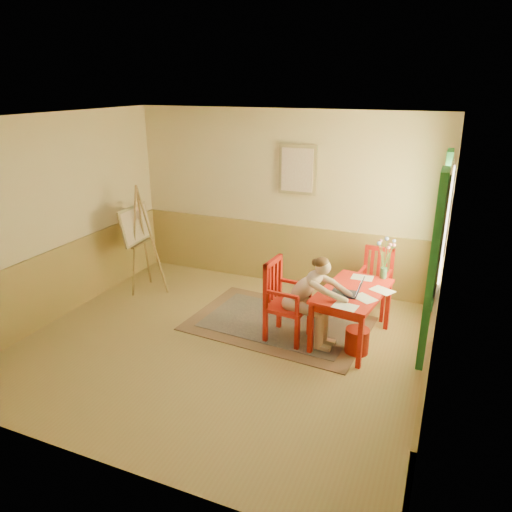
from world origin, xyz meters
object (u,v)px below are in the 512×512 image
at_px(figure, 309,296).
at_px(easel, 138,229).
at_px(laptop, 349,291).
at_px(chair_back, 375,282).
at_px(chair_left, 284,301).
at_px(table, 353,296).

height_order(figure, easel, easel).
relative_size(figure, laptop, 3.17).
height_order(laptop, easel, easel).
bearing_deg(chair_back, easel, -170.68).
bearing_deg(chair_left, figure, -2.73).
height_order(table, chair_back, chair_back).
distance_m(table, laptop, 0.22).
xyz_separation_m(chair_left, laptop, (0.80, 0.09, 0.23)).
bearing_deg(laptop, chair_left, -173.60).
bearing_deg(chair_back, figure, -116.79).
relative_size(chair_left, laptop, 2.83).
distance_m(figure, easel, 3.06).
bearing_deg(easel, laptop, -8.69).
height_order(table, easel, easel).
xyz_separation_m(figure, laptop, (0.47, 0.11, 0.10)).
bearing_deg(figure, table, 29.38).
distance_m(chair_left, easel, 2.76).
xyz_separation_m(laptop, easel, (-3.45, 0.53, 0.25)).
distance_m(chair_left, laptop, 0.84).
bearing_deg(figure, laptop, 12.64).
distance_m(table, chair_back, 0.97).
height_order(table, laptop, laptop).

